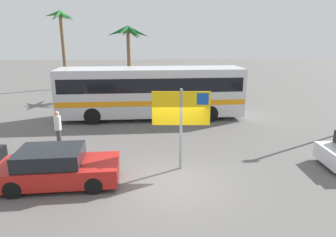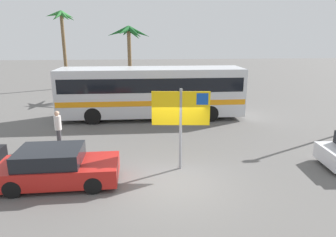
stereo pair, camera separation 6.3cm
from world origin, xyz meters
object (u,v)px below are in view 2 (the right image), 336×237
object	(u,v)px
bus_front_coach	(151,90)
ferry_sign	(182,112)
car_red	(57,167)
pedestrian_near_sign	(58,126)

from	to	relation	value
bus_front_coach	ferry_sign	size ratio (longest dim) A/B	3.57
car_red	pedestrian_near_sign	world-z (taller)	pedestrian_near_sign
pedestrian_near_sign	car_red	bearing A→B (deg)	-117.47
ferry_sign	pedestrian_near_sign	distance (m)	6.31
ferry_sign	pedestrian_near_sign	world-z (taller)	ferry_sign
ferry_sign	pedestrian_near_sign	bearing A→B (deg)	157.38
car_red	pedestrian_near_sign	xyz separation A→B (m)	(-0.91, 3.81, 0.40)
bus_front_coach	ferry_sign	bearing A→B (deg)	-83.41
bus_front_coach	car_red	size ratio (longest dim) A/B	2.73
car_red	pedestrian_near_sign	bearing A→B (deg)	102.32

